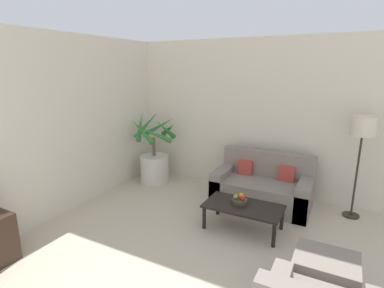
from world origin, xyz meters
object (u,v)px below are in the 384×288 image
coffee_table (243,208)px  apple_red (243,198)px  fruit_bowl (239,201)px  ottoman (325,275)px  apple_green (236,196)px  sofa_loveseat (262,188)px  floor_lamp (363,132)px  orange_fruit (241,195)px  potted_palm (154,160)px

coffee_table → apple_red: bearing=124.8°
fruit_bowl → apple_red: size_ratio=3.31×
apple_red → ottoman: (1.14, -0.85, -0.24)m
ottoman → apple_green: bearing=145.5°
coffee_table → fruit_bowl: bearing=147.9°
fruit_bowl → apple_green: size_ratio=3.16×
apple_red → ottoman: apple_red is taller
sofa_loveseat → fruit_bowl: sofa_loveseat is taller
apple_red → apple_green: (-0.11, 0.01, 0.00)m
fruit_bowl → sofa_loveseat: bearing=83.6°
floor_lamp → ottoman: (-0.23, -1.94, -1.11)m
floor_lamp → orange_fruit: size_ratio=20.90×
potted_palm → fruit_bowl: 2.21m
ottoman → apple_red: bearing=143.3°
orange_fruit → ottoman: bearing=-37.8°
coffee_table → sofa_loveseat: bearing=88.7°
floor_lamp → fruit_bowl: size_ratio=7.21×
coffee_table → apple_red: 0.14m
sofa_loveseat → orange_fruit: sofa_loveseat is taller
sofa_loveseat → coffee_table: size_ratio=1.45×
apple_green → orange_fruit: orange_fruit is taller
fruit_bowl → apple_green: 0.08m
fruit_bowl → ottoman: bearing=-35.8°
coffee_table → fruit_bowl: fruit_bowl is taller
sofa_loveseat → fruit_bowl: size_ratio=7.16×
apple_green → ottoman: bearing=-34.5°
potted_palm → floor_lamp: bearing=3.6°
potted_palm → orange_fruit: potted_palm is taller
coffee_table → potted_palm: bearing=156.7°
sofa_loveseat → apple_red: 0.89m
floor_lamp → orange_fruit: 1.95m
fruit_bowl → apple_green: apple_green is taller
fruit_bowl → apple_red: apple_red is taller
orange_fruit → floor_lamp: bearing=35.9°
potted_palm → ottoman: 3.66m
sofa_loveseat → floor_lamp: size_ratio=0.99×
floor_lamp → orange_fruit: (-1.41, -1.02, -0.87)m
sofa_loveseat → ottoman: (1.09, -1.72, -0.08)m
sofa_loveseat → floor_lamp: floor_lamp is taller
apple_green → orange_fruit: 0.09m
fruit_bowl → ottoman: size_ratio=0.36×
potted_palm → ottoman: (3.23, -1.72, -0.25)m
coffee_table → apple_green: bearing=161.4°
floor_lamp → ottoman: bearing=-96.7°
coffee_table → apple_green: apple_green is taller
floor_lamp → coffee_table: 2.02m
sofa_loveseat → apple_red: sofa_loveseat is taller
apple_red → sofa_loveseat: bearing=86.9°
apple_green → ottoman: 1.53m
coffee_table → fruit_bowl: 0.11m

